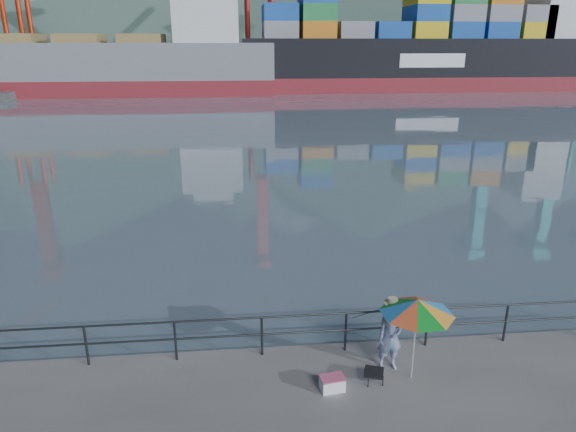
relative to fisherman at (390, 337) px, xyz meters
The scene contains 11 objects.
harbor_water 129.16m from the fisherman, 91.70° to the left, with size 500.00×280.00×0.00m, color slate.
far_dock 92.31m from the fisherman, 86.17° to the left, with size 200.00×40.00×0.40m, color #514F4C.
guardrail 3.93m from the fisherman, 168.21° to the left, with size 22.00×0.06×1.03m.
container_stacks 97.27m from the fisherman, 73.12° to the left, with size 58.00×8.40×7.80m.
fisherman is the anchor object (origin of this frame).
beach_umbrella 1.13m from the fisherman, 47.13° to the right, with size 2.01×2.01×1.94m.
folding_stool 0.94m from the fisherman, 134.36° to the right, with size 0.52×0.52×0.27m.
cooler_bag 1.70m from the fisherman, 155.37° to the right, with size 0.50×0.33×0.29m, color white.
fishing_rod 1.26m from the fisherman, 109.34° to the left, with size 0.02×0.02×1.98m, color black.
bulk_carrier 72.37m from the fisherman, 107.39° to the left, with size 51.75×8.96×14.50m.
container_ship 77.49m from the fisherman, 68.94° to the left, with size 56.07×9.35×18.10m.
Camera 1 is at (0.56, -8.80, 7.04)m, focal length 32.00 mm.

